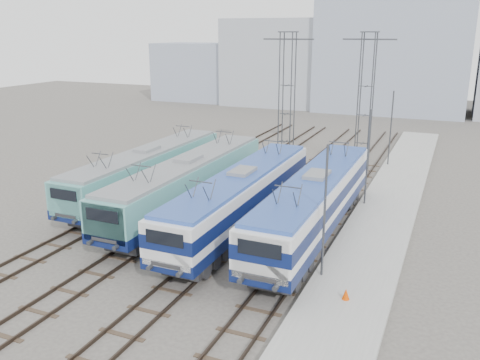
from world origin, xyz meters
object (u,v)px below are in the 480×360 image
(catenary_tower_east, at_px, (366,96))
(mast_mid, at_px, (367,160))
(mast_rear, at_px, (391,130))
(locomotive_center_right, at_px, (241,195))
(catenary_tower_west, at_px, (287,95))
(locomotive_far_left, at_px, (146,169))
(locomotive_far_right, at_px, (315,200))
(safety_cone, at_px, (346,294))
(locomotive_center_left, at_px, (188,182))
(mast_front, at_px, (324,215))

(catenary_tower_east, height_order, mast_mid, catenary_tower_east)
(mast_rear, bearing_deg, locomotive_center_right, -108.07)
(catenary_tower_west, bearing_deg, mast_mid, -42.93)
(locomotive_far_left, bearing_deg, mast_mid, 15.63)
(catenary_tower_west, xyz_separation_m, mast_rear, (8.60, 4.00, -3.14))
(locomotive_center_right, relative_size, locomotive_far_right, 0.97)
(mast_mid, xyz_separation_m, mast_rear, (0.00, 12.00, 0.00))
(mast_rear, xyz_separation_m, safety_cone, (1.63, -25.95, -2.94))
(locomotive_center_left, xyz_separation_m, mast_front, (10.85, -5.86, 1.20))
(mast_rear, bearing_deg, mast_front, -90.00)
(mast_front, bearing_deg, locomotive_center_right, 144.45)
(locomotive_far_left, distance_m, locomotive_center_left, 4.86)
(mast_front, relative_size, mast_mid, 1.00)
(locomotive_center_left, relative_size, mast_rear, 2.64)
(catenary_tower_east, relative_size, safety_cone, 23.04)
(mast_mid, height_order, mast_rear, same)
(mast_front, bearing_deg, mast_rear, 90.00)
(locomotive_center_right, relative_size, mast_mid, 2.61)
(locomotive_far_left, xyz_separation_m, mast_front, (15.35, -7.71, 1.28))
(catenary_tower_east, distance_m, mast_rear, 4.28)
(locomotive_center_left, bearing_deg, mast_rear, 59.11)
(catenary_tower_west, distance_m, mast_rear, 9.99)
(safety_cone, bearing_deg, locomotive_center_right, 140.90)
(safety_cone, bearing_deg, catenary_tower_west, 114.99)
(locomotive_center_right, relative_size, mast_front, 2.61)
(locomotive_center_left, distance_m, mast_front, 12.39)
(locomotive_center_left, bearing_deg, mast_front, -28.38)
(mast_mid, bearing_deg, catenary_tower_east, 101.86)
(catenary_tower_east, distance_m, mast_front, 22.32)
(catenary_tower_east, bearing_deg, catenary_tower_west, -162.90)
(mast_rear, bearing_deg, mast_mid, -90.00)
(catenary_tower_east, bearing_deg, mast_front, -84.55)
(catenary_tower_west, distance_m, mast_mid, 12.16)
(locomotive_center_left, bearing_deg, locomotive_far_right, -3.90)
(locomotive_far_left, bearing_deg, mast_front, -26.66)
(mast_rear, bearing_deg, locomotive_far_right, -95.63)
(mast_front, distance_m, mast_rear, 24.00)
(mast_front, relative_size, mast_rear, 1.00)
(safety_cone, bearing_deg, locomotive_far_right, 115.81)
(locomotive_center_left, distance_m, locomotive_center_right, 4.69)
(locomotive_far_right, distance_m, catenary_tower_west, 16.77)
(locomotive_center_left, relative_size, safety_cone, 35.45)
(locomotive_center_left, bearing_deg, catenary_tower_west, 80.96)
(locomotive_far_left, height_order, locomotive_center_right, locomotive_center_right)
(locomotive_far_left, bearing_deg, locomotive_center_left, -22.29)
(locomotive_far_right, xyz_separation_m, mast_front, (1.85, -5.25, 1.12))
(locomotive_center_left, xyz_separation_m, locomotive_far_right, (9.00, -0.61, 0.09))
(catenary_tower_west, xyz_separation_m, mast_front, (8.60, -20.00, -3.14))
(catenary_tower_west, relative_size, mast_mid, 1.71)
(locomotive_center_right, bearing_deg, catenary_tower_east, 76.32)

